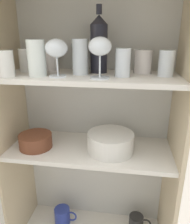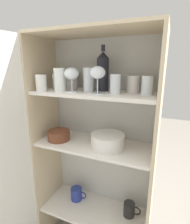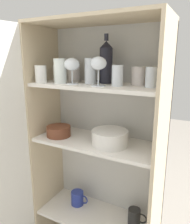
{
  "view_description": "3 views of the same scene",
  "coord_description": "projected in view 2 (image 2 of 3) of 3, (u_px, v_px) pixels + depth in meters",
  "views": [
    {
      "loc": [
        0.17,
        -0.76,
        1.35
      ],
      "look_at": [
        0.02,
        0.2,
        1.01
      ],
      "focal_mm": 35.0,
      "sensor_mm": 36.0,
      "label": 1
    },
    {
      "loc": [
        0.43,
        -0.83,
        1.35
      ],
      "look_at": [
        0.01,
        0.15,
        1.07
      ],
      "focal_mm": 28.0,
      "sensor_mm": 36.0,
      "label": 2
    },
    {
      "loc": [
        0.59,
        -0.96,
        1.35
      ],
      "look_at": [
        -0.04,
        0.21,
        1.01
      ],
      "focal_mm": 35.0,
      "sensor_mm": 36.0,
      "label": 3
    }
  ],
  "objects": [
    {
      "name": "shelf_board_lower",
      "position": [
        94.0,
        211.0,
        1.31
      ],
      "size": [
        0.76,
        0.31,
        0.02
      ],
      "primitive_type": "cube",
      "color": "silver"
    },
    {
      "name": "cupboard_side_left",
      "position": [
        48.0,
        145.0,
        1.34
      ],
      "size": [
        0.02,
        0.35,
        1.53
      ],
      "primitive_type": "cube",
      "color": "#CCB793",
      "rests_on": "ground_plane"
    },
    {
      "name": "tumbler_glass_6",
      "position": [
        60.0,
        80.0,
        1.08
      ],
      "size": [
        0.07,
        0.07,
        0.14
      ],
      "color": "white",
      "rests_on": "shelf_board_upper"
    },
    {
      "name": "wine_glass_0",
      "position": [
        98.0,
        74.0,
        0.96
      ],
      "size": [
        0.09,
        0.09,
        0.15
      ],
      "color": "white",
      "rests_on": "shelf_board_upper"
    },
    {
      "name": "plate_stack_white",
      "position": [
        108.0,
        141.0,
        1.11
      ],
      "size": [
        0.21,
        0.21,
        0.09
      ],
      "color": "silver",
      "rests_on": "shelf_board_middle"
    },
    {
      "name": "mixing_bowl_large",
      "position": [
        59.0,
        135.0,
        1.23
      ],
      "size": [
        0.16,
        0.16,
        0.07
      ],
      "color": "brown",
      "rests_on": "shelf_board_middle"
    },
    {
      "name": "wine_bottle",
      "position": [
        103.0,
        71.0,
        1.1
      ],
      "size": [
        0.08,
        0.08,
        0.28
      ],
      "color": "black",
      "rests_on": "shelf_board_upper"
    },
    {
      "name": "tumbler_glass_7",
      "position": [
        88.0,
        80.0,
        1.08
      ],
      "size": [
        0.07,
        0.07,
        0.15
      ],
      "color": "white",
      "rests_on": "shelf_board_upper"
    },
    {
      "name": "wine_glass_2",
      "position": [
        91.0,
        74.0,
        1.16
      ],
      "size": [
        0.08,
        0.08,
        0.14
      ],
      "color": "white",
      "rests_on": "shelf_board_upper"
    },
    {
      "name": "tumbler_glass_5",
      "position": [
        41.0,
        83.0,
        1.1
      ],
      "size": [
        0.07,
        0.07,
        0.1
      ],
      "color": "white",
      "rests_on": "shelf_board_upper"
    },
    {
      "name": "shelf_board_middle",
      "position": [
        94.0,
        145.0,
        1.18
      ],
      "size": [
        0.76,
        0.31,
        0.02
      ],
      "primitive_type": "cube",
      "color": "silver"
    },
    {
      "name": "cupboard_door",
      "position": [
        2.0,
        169.0,
        1.03
      ],
      "size": [
        0.08,
        0.39,
        1.53
      ],
      "color": "silver",
      "rests_on": "ground_plane"
    },
    {
      "name": "tumbler_glass_1",
      "position": [
        57.0,
        81.0,
        1.22
      ],
      "size": [
        0.06,
        0.06,
        0.1
      ],
      "color": "white",
      "rests_on": "shelf_board_upper"
    },
    {
      "name": "tumbler_glass_3",
      "position": [
        133.0,
        84.0,
        1.05
      ],
      "size": [
        0.08,
        0.08,
        0.1
      ],
      "color": "silver",
      "rests_on": "shelf_board_upper"
    },
    {
      "name": "coffee_mug_primary",
      "position": [
        129.0,
        209.0,
        1.25
      ],
      "size": [
        0.12,
        0.08,
        0.1
      ],
      "color": "black",
      "rests_on": "shelf_board_lower"
    },
    {
      "name": "cupboard_back_panel",
      "position": [
        103.0,
        145.0,
        1.34
      ],
      "size": [
        0.8,
        0.02,
        1.53
      ],
      "primitive_type": "cube",
      "color": "silver",
      "rests_on": "ground_plane"
    },
    {
      "name": "tumbler_glass_0",
      "position": [
        72.0,
        80.0,
        1.2
      ],
      "size": [
        0.08,
        0.08,
        0.12
      ],
      "color": "silver",
      "rests_on": "shelf_board_upper"
    },
    {
      "name": "coffee_mug_extra_1",
      "position": [
        77.0,
        194.0,
        1.4
      ],
      "size": [
        0.13,
        0.09,
        0.1
      ],
      "color": "#283893",
      "rests_on": "shelf_board_lower"
    },
    {
      "name": "cupboard_top_panel",
      "position": [
        94.0,
        32.0,
        0.99
      ],
      "size": [
        0.8,
        0.35,
        0.02
      ],
      "primitive_type": "cube",
      "color": "#CCB793",
      "rests_on": "cupboard_side_left"
    },
    {
      "name": "cupboard_side_right",
      "position": [
        154.0,
        167.0,
        1.05
      ],
      "size": [
        0.02,
        0.35,
        1.53
      ],
      "primitive_type": "cube",
      "color": "#CCB793",
      "rests_on": "ground_plane"
    },
    {
      "name": "shelf_board_upper",
      "position": [
        94.0,
        93.0,
        1.09
      ],
      "size": [
        0.76,
        0.31,
        0.02
      ],
      "primitive_type": "cube",
      "color": "silver"
    },
    {
      "name": "tumbler_glass_4",
      "position": [
        115.0,
        84.0,
        0.99
      ],
      "size": [
        0.06,
        0.06,
        0.11
      ],
      "color": "white",
      "rests_on": "shelf_board_upper"
    },
    {
      "name": "tumbler_glass_2",
      "position": [
        147.0,
        85.0,
        0.96
      ],
      "size": [
        0.06,
        0.06,
        0.1
      ],
      "color": "white",
      "rests_on": "shelf_board_upper"
    },
    {
      "name": "wine_glass_1",
      "position": [
        71.0,
        74.0,
        1.03
      ],
      "size": [
        0.09,
        0.09,
        0.15
      ],
      "color": "white",
      "rests_on": "shelf_board_upper"
    }
  ]
}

